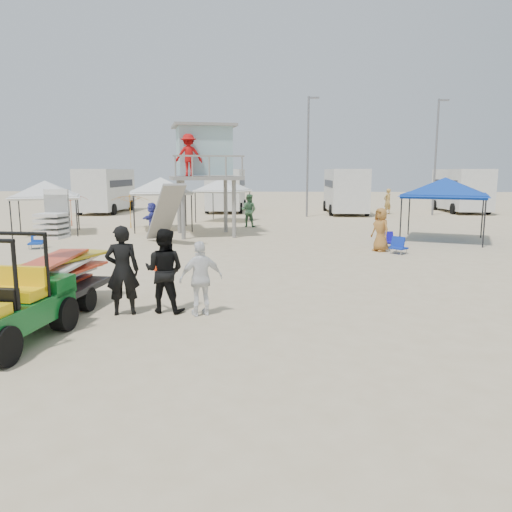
{
  "coord_description": "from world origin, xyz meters",
  "views": [
    {
      "loc": [
        0.94,
        -7.45,
        3.08
      ],
      "look_at": [
        0.5,
        3.0,
        1.3
      ],
      "focal_mm": 35.0,
      "sensor_mm": 36.0,
      "label": 1
    }
  ],
  "objects_px": {
    "utility_cart": "(2,296)",
    "man_left": "(122,270)",
    "surf_trailer": "(59,267)",
    "lifeguard_tower": "(203,155)",
    "canopy_blue": "(445,181)"
  },
  "relations": [
    {
      "from": "utility_cart",
      "to": "man_left",
      "type": "bearing_deg",
      "value": 53.22
    },
    {
      "from": "surf_trailer",
      "to": "man_left",
      "type": "xyz_separation_m",
      "value": [
        1.52,
        -0.3,
        0.01
      ]
    },
    {
      "from": "lifeguard_tower",
      "to": "surf_trailer",
      "type": "bearing_deg",
      "value": -95.44
    },
    {
      "from": "utility_cart",
      "to": "canopy_blue",
      "type": "distance_m",
      "value": 18.94
    },
    {
      "from": "man_left",
      "to": "canopy_blue",
      "type": "bearing_deg",
      "value": -145.35
    },
    {
      "from": "utility_cart",
      "to": "man_left",
      "type": "height_order",
      "value": "utility_cart"
    },
    {
      "from": "canopy_blue",
      "to": "lifeguard_tower",
      "type": "bearing_deg",
      "value": 172.21
    },
    {
      "from": "lifeguard_tower",
      "to": "utility_cart",
      "type": "bearing_deg",
      "value": -94.66
    },
    {
      "from": "canopy_blue",
      "to": "utility_cart",
      "type": "bearing_deg",
      "value": -130.68
    },
    {
      "from": "man_left",
      "to": "canopy_blue",
      "type": "distance_m",
      "value": 16.41
    },
    {
      "from": "utility_cart",
      "to": "surf_trailer",
      "type": "height_order",
      "value": "surf_trailer"
    },
    {
      "from": "utility_cart",
      "to": "lifeguard_tower",
      "type": "relative_size",
      "value": 0.52
    },
    {
      "from": "lifeguard_tower",
      "to": "man_left",
      "type": "bearing_deg",
      "value": -89.03
    },
    {
      "from": "utility_cart",
      "to": "canopy_blue",
      "type": "bearing_deg",
      "value": 49.32
    },
    {
      "from": "surf_trailer",
      "to": "man_left",
      "type": "relative_size",
      "value": 1.37
    }
  ]
}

